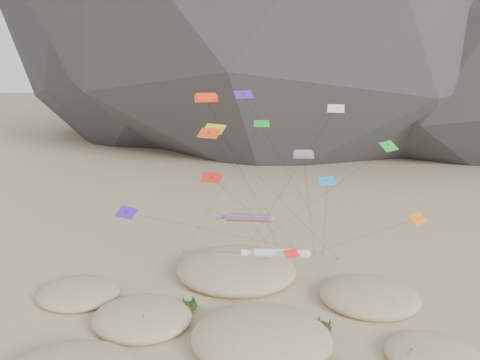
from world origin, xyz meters
name	(u,v)px	position (x,y,z in m)	size (l,w,h in m)	color
ground	(250,360)	(0.00, 0.00, 0.00)	(500.00, 500.00, 0.00)	#CCB789
dunes	(233,326)	(-2.24, 4.65, 0.76)	(51.39, 40.43, 3.89)	#CCB789
dune_grass	(248,329)	(-0.51, 4.04, 0.82)	(42.53, 26.85, 1.43)	black
kite_stakes	(277,257)	(2.46, 23.90, 0.15)	(23.50, 5.10, 0.30)	#3F2D1E
rainbow_tube_kite	(246,218)	(-1.31, 11.94, 10.90)	(7.32, 15.12, 11.73)	red
white_tube_kite	(277,253)	(2.51, 5.48, 9.46)	(8.24, 16.56, 10.20)	silver
orange_parafoil	(207,100)	(-5.90, 12.89, 24.78)	(10.74, 12.97, 25.59)	#FE370D
multi_parafoil	(304,156)	(5.16, 10.17, 19.08)	(4.32, 15.49, 19.78)	#FF1B1A
delta_kites	(269,165)	(1.29, 10.91, 17.81)	(34.05, 21.80, 25.94)	orange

